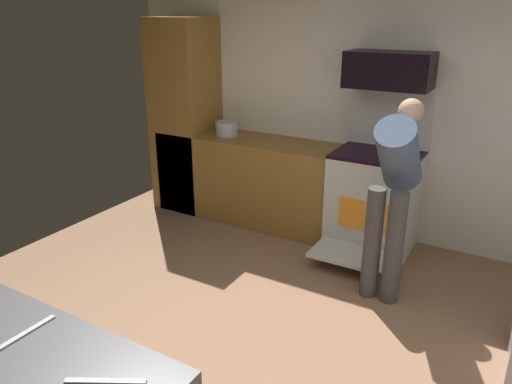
{
  "coord_description": "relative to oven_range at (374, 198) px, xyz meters",
  "views": [
    {
      "loc": [
        1.48,
        -2.25,
        2.17
      ],
      "look_at": [
        -0.01,
        0.3,
        1.05
      ],
      "focal_mm": 33.83,
      "sensor_mm": 36.0,
      "label": 1
    }
  ],
  "objects": [
    {
      "name": "knife_paring",
      "position": [
        -0.01,
        -3.29,
        0.4
      ],
      "size": [
        0.27,
        0.17,
        0.01
      ],
      "primitive_type": "cube",
      "rotation": [
        0.0,
        0.0,
        0.51
      ],
      "color": "#B7BABF",
      "rests_on": "counter_island"
    },
    {
      "name": "oven_range",
      "position": [
        0.0,
        0.0,
        0.0
      ],
      "size": [
        0.76,
        1.05,
        1.52
      ],
      "color": "beige",
      "rests_on": "ground"
    },
    {
      "name": "ground_plane",
      "position": [
        -0.31,
        -1.96,
        -0.52
      ],
      "size": [
        5.2,
        4.8,
        0.02
      ],
      "primitive_type": "cube",
      "color": "#896347"
    },
    {
      "name": "person_cook",
      "position": [
        0.33,
        -0.69,
        0.41
      ],
      "size": [
        0.31,
        0.65,
        1.53
      ],
      "color": "#404040",
      "rests_on": "ground"
    },
    {
      "name": "cabinet_column",
      "position": [
        -2.21,
        0.02,
        0.54
      ],
      "size": [
        0.6,
        0.6,
        2.1
      ],
      "primitive_type": "cube",
      "color": "brown",
      "rests_on": "ground"
    },
    {
      "name": "lower_cabinet_run",
      "position": [
        -1.21,
        0.02,
        -0.06
      ],
      "size": [
        2.4,
        0.6,
        0.9
      ],
      "primitive_type": "cube",
      "color": "brown",
      "rests_on": "ground"
    },
    {
      "name": "stock_pot",
      "position": [
        -1.66,
        0.02,
        0.47
      ],
      "size": [
        0.24,
        0.24,
        0.15
      ],
      "primitive_type": "cylinder",
      "color": "#B1B6C6",
      "rests_on": "lower_cabinet_run"
    },
    {
      "name": "microwave",
      "position": [
        0.0,
        0.1,
        1.17
      ],
      "size": [
        0.74,
        0.38,
        0.32
      ],
      "primitive_type": "cube",
      "color": "black",
      "rests_on": "oven_range"
    },
    {
      "name": "wall_back",
      "position": [
        -0.31,
        0.38,
        0.79
      ],
      "size": [
        5.2,
        0.12,
        2.6
      ],
      "primitive_type": "cube",
      "color": "silver",
      "rests_on": "ground"
    },
    {
      "name": "knife_chef",
      "position": [
        -0.51,
        -3.25,
        0.4
      ],
      "size": [
        0.03,
        0.27,
        0.01
      ],
      "primitive_type": "cube",
      "rotation": [
        0.0,
        0.0,
        1.55
      ],
      "color": "#B7BABF",
      "rests_on": "counter_island"
    }
  ]
}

